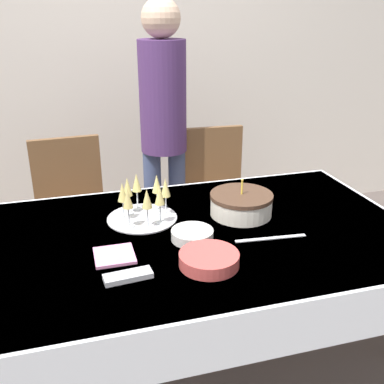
{
  "coord_description": "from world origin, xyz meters",
  "views": [
    {
      "loc": [
        -0.42,
        -1.61,
        1.64
      ],
      "look_at": [
        0.08,
        0.16,
        0.88
      ],
      "focal_mm": 42.0,
      "sensor_mm": 36.0,
      "label": 1
    }
  ],
  "objects_px": {
    "champagne_tray": "(143,200)",
    "person_standing": "(163,117)",
    "birthday_cake": "(241,204)",
    "plate_stack_dessert": "(192,235)",
    "dining_chair_far_left": "(73,214)",
    "plate_stack_main": "(209,259)",
    "dining_chair_far_right": "(215,197)"
  },
  "relations": [
    {
      "from": "champagne_tray",
      "to": "plate_stack_dessert",
      "type": "xyz_separation_m",
      "value": [
        0.16,
        -0.25,
        -0.07
      ]
    },
    {
      "from": "plate_stack_main",
      "to": "person_standing",
      "type": "height_order",
      "value": "person_standing"
    },
    {
      "from": "dining_chair_far_left",
      "to": "plate_stack_main",
      "type": "bearing_deg",
      "value": -67.46
    },
    {
      "from": "plate_stack_main",
      "to": "champagne_tray",
      "type": "bearing_deg",
      "value": 109.54
    },
    {
      "from": "dining_chair_far_right",
      "to": "champagne_tray",
      "type": "distance_m",
      "value": 0.95
    },
    {
      "from": "plate_stack_dessert",
      "to": "champagne_tray",
      "type": "bearing_deg",
      "value": 122.32
    },
    {
      "from": "dining_chair_far_right",
      "to": "birthday_cake",
      "type": "distance_m",
      "value": 0.83
    },
    {
      "from": "champagne_tray",
      "to": "person_standing",
      "type": "bearing_deg",
      "value": 71.12
    },
    {
      "from": "dining_chair_far_right",
      "to": "plate_stack_main",
      "type": "bearing_deg",
      "value": -109.92
    },
    {
      "from": "birthday_cake",
      "to": "plate_stack_dessert",
      "type": "relative_size",
      "value": 1.65
    },
    {
      "from": "dining_chair_far_left",
      "to": "champagne_tray",
      "type": "relative_size",
      "value": 3.05
    },
    {
      "from": "dining_chair_far_left",
      "to": "birthday_cake",
      "type": "distance_m",
      "value": 1.1
    },
    {
      "from": "dining_chair_far_left",
      "to": "person_standing",
      "type": "xyz_separation_m",
      "value": [
        0.59,
        0.13,
        0.51
      ]
    },
    {
      "from": "dining_chair_far_left",
      "to": "plate_stack_main",
      "type": "distance_m",
      "value": 1.26
    },
    {
      "from": "champagne_tray",
      "to": "plate_stack_main",
      "type": "relative_size",
      "value": 1.41
    },
    {
      "from": "plate_stack_dessert",
      "to": "person_standing",
      "type": "relative_size",
      "value": 0.1
    },
    {
      "from": "birthday_cake",
      "to": "plate_stack_main",
      "type": "bearing_deg",
      "value": -126.06
    },
    {
      "from": "birthday_cake",
      "to": "plate_stack_dessert",
      "type": "bearing_deg",
      "value": -148.63
    },
    {
      "from": "dining_chair_far_left",
      "to": "champagne_tray",
      "type": "height_order",
      "value": "dining_chair_far_left"
    },
    {
      "from": "champagne_tray",
      "to": "person_standing",
      "type": "height_order",
      "value": "person_standing"
    },
    {
      "from": "dining_chair_far_right",
      "to": "birthday_cake",
      "type": "bearing_deg",
      "value": -100.22
    },
    {
      "from": "person_standing",
      "to": "plate_stack_dessert",
      "type": "bearing_deg",
      "value": -96.45
    },
    {
      "from": "plate_stack_main",
      "to": "dining_chair_far_left",
      "type": "bearing_deg",
      "value": 112.54
    },
    {
      "from": "plate_stack_dessert",
      "to": "person_standing",
      "type": "distance_m",
      "value": 1.09
    },
    {
      "from": "plate_stack_main",
      "to": "person_standing",
      "type": "xyz_separation_m",
      "value": [
        0.11,
        1.26,
        0.24
      ]
    },
    {
      "from": "birthday_cake",
      "to": "champagne_tray",
      "type": "distance_m",
      "value": 0.45
    },
    {
      "from": "dining_chair_far_left",
      "to": "plate_stack_dessert",
      "type": "bearing_deg",
      "value": -63.32
    },
    {
      "from": "birthday_cake",
      "to": "champagne_tray",
      "type": "xyz_separation_m",
      "value": [
        -0.44,
        0.08,
        0.04
      ]
    },
    {
      "from": "dining_chair_far_left",
      "to": "person_standing",
      "type": "bearing_deg",
      "value": 12.08
    },
    {
      "from": "birthday_cake",
      "to": "plate_stack_main",
      "type": "xyz_separation_m",
      "value": [
        -0.28,
        -0.38,
        -0.03
      ]
    },
    {
      "from": "dining_chair_far_left",
      "to": "dining_chair_far_right",
      "type": "xyz_separation_m",
      "value": [
        0.88,
        0.0,
        0.0
      ]
    },
    {
      "from": "dining_chair_far_left",
      "to": "champagne_tray",
      "type": "distance_m",
      "value": 0.82
    }
  ]
}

